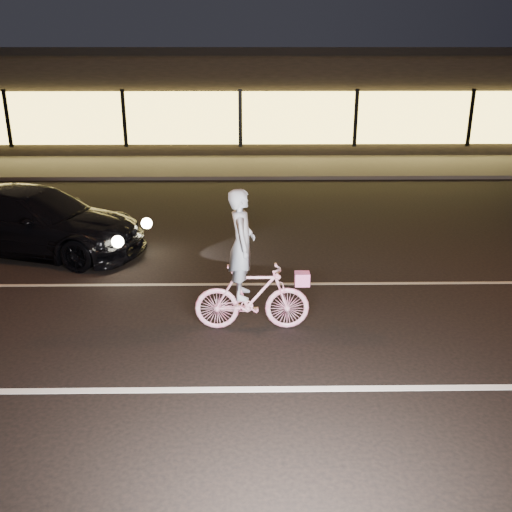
{
  "coord_description": "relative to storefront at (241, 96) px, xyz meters",
  "views": [
    {
      "loc": [
        0.28,
        -7.81,
        4.13
      ],
      "look_at": [
        0.4,
        0.6,
        1.07
      ],
      "focal_mm": 40.0,
      "sensor_mm": 36.0,
      "label": 1
    }
  ],
  "objects": [
    {
      "name": "lane_stripe_near",
      "position": [
        0.0,
        -20.47,
        -2.14
      ],
      "size": [
        60.0,
        0.12,
        0.01
      ],
      "primitive_type": "cube",
      "color": "silver",
      "rests_on": "ground"
    },
    {
      "name": "sidewalk",
      "position": [
        0.0,
        -5.97,
        -2.09
      ],
      "size": [
        30.0,
        4.0,
        0.12
      ],
      "primitive_type": "cube",
      "color": "#383533",
      "rests_on": "ground"
    },
    {
      "name": "storefront",
      "position": [
        0.0,
        0.0,
        0.0
      ],
      "size": [
        25.4,
        8.42,
        4.2
      ],
      "color": "black",
      "rests_on": "ground"
    },
    {
      "name": "cyclist",
      "position": [
        0.29,
        -18.75,
        -1.35
      ],
      "size": [
        1.78,
        0.61,
        2.24
      ],
      "rotation": [
        0.0,
        0.0,
        1.57
      ],
      "color": "#E53277",
      "rests_on": "ground"
    },
    {
      "name": "lane_stripe_far",
      "position": [
        0.0,
        -16.97,
        -2.14
      ],
      "size": [
        60.0,
        0.1,
        0.01
      ],
      "primitive_type": "cube",
      "color": "gray",
      "rests_on": "ground"
    },
    {
      "name": "sedan",
      "position": [
        -4.27,
        -15.08,
        -1.45
      ],
      "size": [
        5.15,
        3.21,
        1.39
      ],
      "rotation": [
        0.0,
        0.0,
        1.29
      ],
      "color": "black",
      "rests_on": "ground"
    },
    {
      "name": "ground",
      "position": [
        0.0,
        -18.97,
        -2.15
      ],
      "size": [
        90.0,
        90.0,
        0.0
      ],
      "primitive_type": "plane",
      "color": "black",
      "rests_on": "ground"
    }
  ]
}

